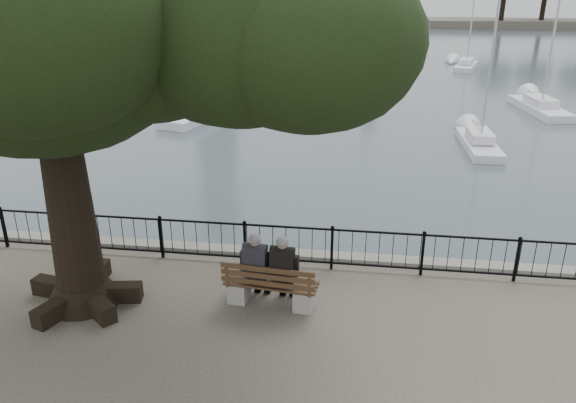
% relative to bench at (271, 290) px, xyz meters
% --- Properties ---
extents(harbor, '(260.00, 260.00, 1.20)m').
position_rel_bench_xyz_m(harbor, '(0.12, 2.18, -0.85)').
color(harbor, slate).
rests_on(harbor, ground).
extents(railing, '(22.06, 0.06, 1.00)m').
position_rel_bench_xyz_m(railing, '(0.12, 1.68, 0.21)').
color(railing, black).
rests_on(railing, ground).
extents(bench, '(1.94, 0.75, 1.00)m').
position_rel_bench_xyz_m(bench, '(0.00, 0.00, 0.00)').
color(bench, slate).
rests_on(bench, ground).
extents(person_left, '(0.48, 0.81, 1.58)m').
position_rel_bench_xyz_m(person_left, '(-0.28, 0.14, 0.38)').
color(person_left, black).
rests_on(person_left, ground).
extents(person_right, '(0.48, 0.81, 1.58)m').
position_rel_bench_xyz_m(person_right, '(0.27, 0.08, 0.38)').
color(person_right, black).
rests_on(person_right, ground).
extents(tree, '(10.53, 7.35, 8.60)m').
position_rel_bench_xyz_m(tree, '(-3.02, -0.26, 5.31)').
color(tree, black).
rests_on(tree, ground).
extents(lion_monument, '(5.66, 5.66, 8.44)m').
position_rel_bench_xyz_m(lion_monument, '(2.12, 49.12, 0.75)').
color(lion_monument, slate).
rests_on(lion_monument, ground).
extents(sailboat_a, '(3.03, 6.20, 10.97)m').
position_rel_bench_xyz_m(sailboat_a, '(-7.16, 19.33, -1.04)').
color(sailboat_a, silver).
rests_on(sailboat_a, ground).
extents(sailboat_c, '(1.42, 4.69, 8.63)m').
position_rel_bench_xyz_m(sailboat_c, '(6.81, 15.48, -1.06)').
color(sailboat_c, silver).
rests_on(sailboat_c, ground).
extents(sailboat_d, '(2.40, 5.77, 9.79)m').
position_rel_bench_xyz_m(sailboat_d, '(11.46, 23.37, -1.06)').
color(sailboat_d, silver).
rests_on(sailboat_d, ground).
extents(sailboat_f, '(1.65, 5.37, 10.73)m').
position_rel_bench_xyz_m(sailboat_f, '(1.61, 32.27, -1.03)').
color(sailboat_f, silver).
rests_on(sailboat_f, ground).
extents(sailboat_g, '(2.63, 5.06, 9.50)m').
position_rel_bench_xyz_m(sailboat_g, '(9.72, 38.89, -1.05)').
color(sailboat_g, silver).
rests_on(sailboat_g, ground).
extents(sailboat_h, '(3.05, 5.39, 12.92)m').
position_rel_bench_xyz_m(sailboat_h, '(-2.12, 42.31, -0.96)').
color(sailboat_h, silver).
rests_on(sailboat_h, ground).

